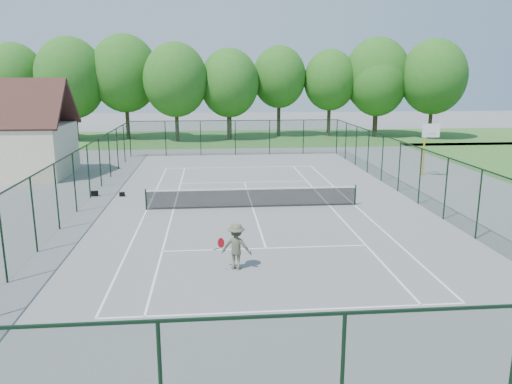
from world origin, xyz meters
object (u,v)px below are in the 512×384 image
tennis_net (253,197)px  tennis_player (236,246)px  sports_bag_a (95,193)px  basketball_goal (428,139)px

tennis_net → tennis_player: bearing=-98.6°
sports_bag_a → tennis_player: tennis_player is taller
basketball_goal → sports_bag_a: basketball_goal is taller
tennis_net → basketball_goal: 14.56m
tennis_net → sports_bag_a: tennis_net is taller
tennis_net → basketball_goal: size_ratio=3.04×
tennis_net → basketball_goal: (12.51, 7.18, 1.99)m
sports_bag_a → tennis_net: bearing=-23.7°
basketball_goal → tennis_player: bearing=-131.4°
basketball_goal → sports_bag_a: (-21.36, -3.77, -2.42)m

